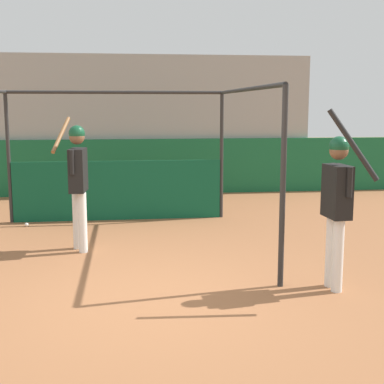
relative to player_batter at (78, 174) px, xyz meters
name	(u,v)px	position (x,y,z in m)	size (l,w,h in m)	color
ground_plane	(154,299)	(1.01, -2.22, -1.17)	(60.00, 60.00, 0.00)	#935B38
outfield_wall	(138,167)	(1.01, 5.16, -0.49)	(24.00, 0.12, 1.37)	#196038
bleacher_section	(136,122)	(1.01, 7.22, 0.55)	(8.70, 4.00, 3.45)	#9E9E99
batting_cage	(117,168)	(0.56, 1.44, -0.08)	(4.09, 4.22, 2.46)	#282828
player_batter	(78,174)	(0.00, 0.00, 0.00)	(0.51, 0.94, 2.01)	white
player_waiting	(337,197)	(3.18, -2.16, -0.05)	(0.56, 0.76, 2.16)	white
baseball	(27,225)	(-1.11, 1.75, -1.14)	(0.07, 0.07, 0.07)	white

